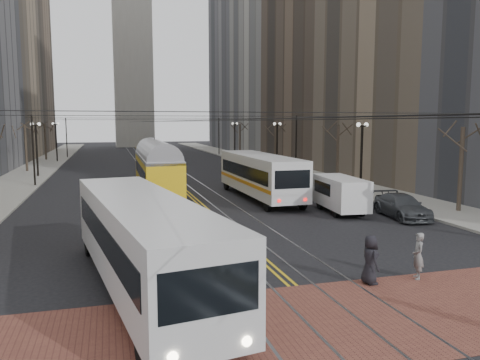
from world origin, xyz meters
TOP-DOWN VIEW (x-y plane):
  - ground at (0.00, 0.00)m, footprint 260.00×260.00m
  - sidewalk_left at (-15.00, 45.00)m, footprint 5.00×140.00m
  - sidewalk_right at (15.00, 45.00)m, footprint 5.00×140.00m
  - crosswalk_band at (0.00, -4.00)m, footprint 25.00×6.00m
  - streetcar_rails at (0.00, 45.00)m, footprint 4.80×130.00m
  - centre_lines at (0.00, 45.00)m, footprint 0.42×130.00m
  - building_left_far at (-25.50, 86.00)m, footprint 16.00×20.00m
  - building_right_mid at (25.50, 46.00)m, footprint 16.00×20.00m
  - building_right_midfar at (27.50, 66.00)m, footprint 20.00×20.00m
  - building_right_far at (25.50, 86.00)m, footprint 16.00×20.00m
  - lamp_posts at (-0.00, 28.75)m, footprint 27.60×57.20m
  - street_trees at (0.00, 35.25)m, footprint 31.68×53.28m
  - trolley_wires at (0.00, 34.83)m, footprint 25.96×120.00m
  - transit_bus at (-5.24, 0.00)m, footprint 4.73×13.45m
  - streetcar at (-2.50, 22.64)m, footprint 2.81×14.51m
  - rear_bus at (4.92, 17.98)m, footprint 2.99×13.04m
  - cargo_van at (8.22, 11.12)m, footprint 2.51×5.43m
  - sedan_grey at (6.45, 24.25)m, footprint 2.70×5.11m
  - sedan_silver at (9.04, 38.16)m, footprint 2.01×4.46m
  - sedan_parked at (11.16, 8.65)m, footprint 2.58×5.16m
  - pedestrian_a at (2.80, -1.50)m, footprint 0.61×0.90m
  - pedestrian_b at (4.83, -1.50)m, footprint 0.63×0.75m
  - pedestrian_d at (-4.31, -1.50)m, footprint 0.92×1.36m

SIDE VIEW (x-z plane):
  - ground at x=0.00m, z-range 0.00..0.00m
  - streetcar_rails at x=0.00m, z-range 0.00..0.01m
  - crosswalk_band at x=0.00m, z-range 0.00..0.01m
  - centre_lines at x=0.00m, z-range 0.01..0.01m
  - sidewalk_left at x=-15.00m, z-range 0.00..0.15m
  - sidewalk_right at x=15.00m, z-range 0.00..0.15m
  - sedan_silver at x=9.04m, z-range 0.00..1.42m
  - sedan_parked at x=11.16m, z-range 0.00..1.44m
  - sedan_grey at x=6.45m, z-range 0.00..1.65m
  - pedestrian_b at x=4.83m, z-range 0.01..1.78m
  - pedestrian_a at x=2.80m, z-range 0.01..1.82m
  - pedestrian_d at x=-4.31m, z-range 0.01..1.96m
  - cargo_van at x=8.22m, z-range 0.00..2.33m
  - transit_bus at x=-5.24m, z-range 0.00..3.30m
  - rear_bus at x=4.92m, z-range 0.00..3.39m
  - streetcar at x=-2.50m, z-range 0.00..3.42m
  - street_trees at x=0.00m, z-range 0.00..5.60m
  - lamp_posts at x=0.00m, z-range 0.00..5.60m
  - trolley_wires at x=0.00m, z-range 0.47..7.07m
  - building_right_mid at x=25.50m, z-range 0.00..34.00m
  - building_left_far at x=-25.50m, z-range 0.00..40.00m
  - building_right_far at x=25.50m, z-range 0.00..40.00m
  - building_right_midfar at x=27.50m, z-range 0.00..52.00m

